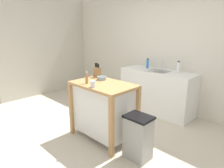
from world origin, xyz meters
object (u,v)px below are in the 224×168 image
(drinking_cup, at_px, (93,84))
(kitchen_island, at_px, (103,108))
(knife_block, at_px, (97,72))
(bottle_spray_cleaner, at_px, (148,64))
(bowl_ceramic_small, at_px, (102,78))
(trash_bin, at_px, (138,137))
(pepper_grinder, at_px, (87,78))
(bottle_hand_soap, at_px, (178,67))
(sink_faucet, at_px, (162,65))

(drinking_cup, bearing_deg, kitchen_island, 102.91)
(kitchen_island, height_order, drinking_cup, drinking_cup)
(knife_block, distance_m, bottle_spray_cleaner, 1.43)
(bowl_ceramic_small, bearing_deg, trash_bin, -11.39)
(knife_block, height_order, drinking_cup, knife_block)
(drinking_cup, bearing_deg, bowl_ceramic_small, 121.34)
(drinking_cup, distance_m, bottle_spray_cleaner, 1.93)
(pepper_grinder, xyz_separation_m, bottle_hand_soap, (0.57, 1.85, -0.01))
(bowl_ceramic_small, bearing_deg, bottle_spray_cleaner, 95.11)
(drinking_cup, distance_m, sink_faucet, 1.95)
(knife_block, relative_size, bottle_spray_cleaner, 1.13)
(knife_block, relative_size, bottle_hand_soap, 1.05)
(trash_bin, height_order, sink_faucet, sink_faucet)
(kitchen_island, distance_m, knife_block, 0.67)
(drinking_cup, bearing_deg, pepper_grinder, 162.14)
(bowl_ceramic_small, relative_size, bottle_spray_cleaner, 0.69)
(bowl_ceramic_small, bearing_deg, drinking_cup, -58.66)
(kitchen_island, bearing_deg, bottle_spray_cleaner, 100.81)
(kitchen_island, relative_size, knife_block, 4.01)
(pepper_grinder, bearing_deg, sink_faucet, 84.19)
(pepper_grinder, relative_size, trash_bin, 0.30)
(knife_block, relative_size, bowl_ceramic_small, 1.63)
(kitchen_island, height_order, trash_bin, kitchen_island)
(sink_faucet, relative_size, bottle_spray_cleaner, 0.99)
(sink_faucet, xyz_separation_m, bottle_spray_cleaner, (-0.33, -0.05, -0.01))
(trash_bin, relative_size, bottle_spray_cleaner, 2.84)
(knife_block, distance_m, drinking_cup, 0.65)
(knife_block, height_order, sink_faucet, knife_block)
(knife_block, bearing_deg, bottle_spray_cleaner, 87.30)
(pepper_grinder, distance_m, sink_faucet, 1.89)
(kitchen_island, relative_size, trash_bin, 1.59)
(knife_block, bearing_deg, pepper_grinder, -62.42)
(trash_bin, xyz_separation_m, bottle_spray_cleaner, (-1.06, 1.69, 0.69))
(sink_faucet, xyz_separation_m, bottle_hand_soap, (0.38, -0.03, 0.00))
(knife_block, xyz_separation_m, pepper_grinder, (0.21, -0.40, -0.00))
(pepper_grinder, relative_size, bottle_spray_cleaner, 0.86)
(kitchen_island, xyz_separation_m, drinking_cup, (0.06, -0.25, 0.46))
(drinking_cup, bearing_deg, bottle_hand_soap, 80.01)
(bowl_ceramic_small, relative_size, pepper_grinder, 0.81)
(bowl_ceramic_small, distance_m, bottle_hand_soap, 1.64)
(bowl_ceramic_small, height_order, pepper_grinder, pepper_grinder)
(bowl_ceramic_small, xyz_separation_m, pepper_grinder, (0.01, -0.31, 0.06))
(sink_faucet, bearing_deg, drinking_cup, -88.80)
(bowl_ceramic_small, xyz_separation_m, bottle_spray_cleaner, (-0.13, 1.51, 0.04))
(pepper_grinder, bearing_deg, knife_block, 117.58)
(knife_block, xyz_separation_m, sink_faucet, (0.40, 1.48, -0.01))
(kitchen_island, relative_size, sink_faucet, 4.56)
(drinking_cup, xyz_separation_m, pepper_grinder, (-0.23, 0.07, 0.04))
(kitchen_island, height_order, pepper_grinder, pepper_grinder)
(bottle_hand_soap, distance_m, bottle_spray_cleaner, 0.71)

